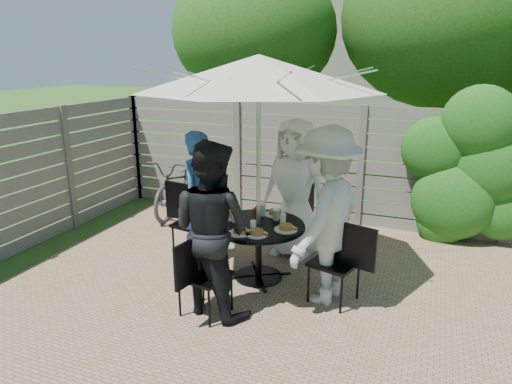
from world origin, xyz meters
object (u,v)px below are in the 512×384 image
at_px(coffee_cup, 276,215).
at_px(plate_right, 286,228).
at_px(plate_front, 240,231).
at_px(glass_front, 253,227).
at_px(chair_right, 335,278).
at_px(glass_right, 283,220).
at_px(plate_extra, 257,233).
at_px(syrup_jug, 257,215).
at_px(umbrella, 259,73).
at_px(person_right, 326,217).
at_px(chair_back, 298,233).
at_px(person_back, 295,189).
at_px(plate_left, 233,216).
at_px(chair_left, 195,237).
at_px(plate_back, 275,213).
at_px(glass_left, 235,216).
at_px(glass_back, 263,210).
at_px(patio_table, 258,241).
at_px(person_left, 202,199).
at_px(chair_front, 205,292).
at_px(bicycle, 181,184).
at_px(person_front, 212,229).

bearing_deg(coffee_cup, plate_right, -52.61).
relative_size(plate_front, glass_front, 1.86).
relative_size(chair_right, glass_right, 6.57).
bearing_deg(plate_extra, syrup_jug, 112.06).
xyz_separation_m(umbrella, coffee_cup, (0.14, 0.19, -1.60)).
bearing_deg(person_right, plate_front, -66.55).
relative_size(chair_back, person_back, 0.47).
xyz_separation_m(plate_left, plate_front, (0.27, -0.43, 0.00)).
relative_size(person_back, chair_left, 1.82).
height_order(plate_back, plate_extra, same).
height_order(chair_left, coffee_cup, chair_left).
bearing_deg(glass_left, plate_front, -56.88).
bearing_deg(person_right, glass_back, -105.52).
bearing_deg(coffee_cup, glass_right, -48.18).
height_order(plate_right, glass_back, glass_back).
xyz_separation_m(chair_back, coffee_cup, (-0.06, -0.75, 0.49)).
relative_size(chair_left, plate_left, 3.80).
bearing_deg(person_back, umbrella, -90.00).
bearing_deg(coffee_cup, syrup_jug, -145.64).
height_order(patio_table, plate_left, plate_left).
bearing_deg(glass_back, glass_front, -80.38).
distance_m(person_back, person_left, 1.18).
bearing_deg(chair_back, glass_back, -7.62).
xyz_separation_m(chair_left, person_right, (1.75, -0.38, 0.64)).
xyz_separation_m(chair_right, plate_extra, (-0.83, -0.12, 0.43)).
height_order(chair_front, glass_front, chair_front).
bearing_deg(plate_right, plate_extra, -133.34).
bearing_deg(bicycle, plate_front, -52.77).
bearing_deg(glass_left, plate_back, 48.44).
height_order(chair_left, glass_back, chair_left).
xyz_separation_m(plate_extra, coffee_cup, (0.03, 0.53, 0.04)).
relative_size(person_left, syrup_jug, 10.46).
bearing_deg(chair_back, bicycle, -97.18).
bearing_deg(syrup_jug, plate_extra, -67.94).
bearing_deg(glass_front, umbrella, 99.62).
bearing_deg(person_left, glass_right, -84.50).
bearing_deg(plate_back, person_front, -102.38).
bearing_deg(plate_left, plate_back, 32.62).
bearing_deg(person_front, chair_right, -139.35).
xyz_separation_m(chair_front, glass_right, (0.48, 0.99, 0.49)).
relative_size(glass_right, coffee_cup, 1.17).
bearing_deg(syrup_jug, plate_right, -19.17).
relative_size(plate_right, coffee_cup, 2.17).
bearing_deg(plate_right, person_right, -12.38).
relative_size(person_front, glass_front, 12.69).
height_order(person_front, plate_left, person_front).
distance_m(chair_front, glass_right, 1.20).
height_order(chair_front, bicycle, bicycle).
bearing_deg(person_left, bicycle, 50.50).
distance_m(person_left, plate_left, 0.49).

